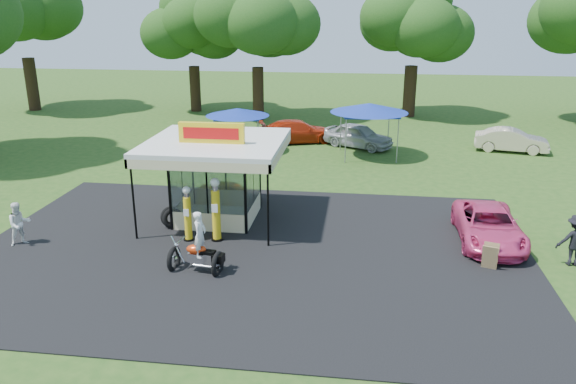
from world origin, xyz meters
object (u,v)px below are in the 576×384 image
at_px(gas_station_kiosk, 217,178).
at_px(kiosk_car, 230,192).
at_px(pink_sedan, 489,226).
at_px(gas_pump_right, 216,211).
at_px(spectator_east_a, 575,240).
at_px(bg_car_a, 205,137).
at_px(tent_east, 369,108).
at_px(motorcycle, 199,248).
at_px(bg_car_e, 511,140).
at_px(bg_car_c, 358,136).
at_px(gas_pump_left, 188,215).
at_px(a_frame_sign, 490,257).
at_px(tent_west, 237,112).
at_px(bg_car_b, 298,131).
at_px(spectator_west, 19,224).

xyz_separation_m(gas_station_kiosk, kiosk_car, (-0.00, 2.21, -1.30)).
distance_m(kiosk_car, pink_sedan, 11.15).
bearing_deg(gas_pump_right, kiosk_car, 96.76).
height_order(spectator_east_a, bg_car_a, spectator_east_a).
xyz_separation_m(gas_station_kiosk, tent_east, (6.17, 11.29, 1.07)).
height_order(motorcycle, bg_car_e, motorcycle).
distance_m(gas_station_kiosk, bg_car_c, 14.58).
distance_m(gas_pump_left, a_frame_sign, 10.86).
relative_size(gas_station_kiosk, tent_west, 1.41).
relative_size(gas_pump_left, a_frame_sign, 2.43).
bearing_deg(bg_car_c, tent_west, 135.46).
height_order(gas_station_kiosk, tent_west, gas_station_kiosk).
xyz_separation_m(spectator_east_a, bg_car_b, (-11.48, 16.95, -0.18)).
distance_m(bg_car_b, tent_east, 5.80).
xyz_separation_m(gas_pump_left, tent_east, (6.70, 13.70, 1.81)).
bearing_deg(bg_car_a, motorcycle, -162.90).
relative_size(a_frame_sign, bg_car_c, 0.20).
xyz_separation_m(motorcycle, spectator_east_a, (12.54, 2.24, 0.04)).
distance_m(spectator_west, bg_car_e, 27.50).
distance_m(bg_car_b, bg_car_e, 13.22).
relative_size(gas_pump_right, motorcycle, 1.11).
bearing_deg(spectator_west, bg_car_e, -7.26).
bearing_deg(gas_station_kiosk, bg_car_c, 67.38).
bearing_deg(gas_station_kiosk, bg_car_a, 108.16).
xyz_separation_m(a_frame_sign, bg_car_b, (-8.59, 17.67, 0.27)).
distance_m(pink_sedan, bg_car_c, 15.32).
distance_m(gas_pump_left, tent_west, 13.86).
height_order(gas_pump_right, tent_west, tent_west).
bearing_deg(pink_sedan, spectator_east_a, -32.65).
xyz_separation_m(spectator_west, tent_west, (4.96, 14.93, 1.59)).
distance_m(pink_sedan, spectator_west, 17.46).
relative_size(spectator_east_a, tent_east, 0.40).
height_order(gas_station_kiosk, spectator_east_a, gas_station_kiosk).
height_order(gas_station_kiosk, spectator_west, gas_station_kiosk).
relative_size(motorcycle, bg_car_e, 0.52).
distance_m(bg_car_c, bg_car_e, 9.29).
bearing_deg(bg_car_a, bg_car_c, -77.31).
distance_m(gas_pump_left, spectator_east_a, 13.69).
bearing_deg(motorcycle, bg_car_a, 112.10).
height_order(pink_sedan, bg_car_a, bg_car_a).
bearing_deg(spectator_west, kiosk_car, -4.61).
xyz_separation_m(kiosk_car, pink_sedan, (10.67, -3.24, 0.18)).
relative_size(gas_pump_right, a_frame_sign, 2.79).
xyz_separation_m(gas_station_kiosk, gas_pump_left, (-0.53, -2.41, -0.74)).
bearing_deg(spectator_east_a, gas_pump_left, -3.57).
distance_m(gas_pump_right, bg_car_c, 16.49).
bearing_deg(tent_west, a_frame_sign, -51.05).
height_order(bg_car_b, bg_car_c, bg_car_c).
relative_size(gas_pump_left, spectator_east_a, 1.19).
xyz_separation_m(spectator_west, bg_car_c, (12.20, 17.01, -0.08)).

